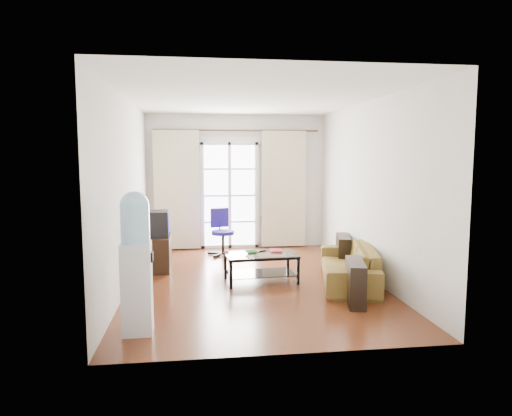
{
  "coord_description": "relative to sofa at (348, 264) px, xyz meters",
  "views": [
    {
      "loc": [
        -0.82,
        -6.65,
        1.85
      ],
      "look_at": [
        0.1,
        0.35,
        1.06
      ],
      "focal_mm": 32.0,
      "sensor_mm": 36.0,
      "label": 1
    }
  ],
  "objects": [
    {
      "name": "ceiling",
      "position": [
        -1.39,
        0.29,
        2.43
      ],
      "size": [
        5.2,
        5.2,
        0.0
      ],
      "primitive_type": "plane",
      "rotation": [
        3.14,
        0.0,
        0.0
      ],
      "color": "white",
      "rests_on": "wall_back"
    },
    {
      "name": "wall_front",
      "position": [
        -1.39,
        -2.31,
        1.08
      ],
      "size": [
        3.6,
        0.02,
        2.7
      ],
      "primitive_type": "cube",
      "color": "silver",
      "rests_on": "floor"
    },
    {
      "name": "coffee_table",
      "position": [
        -1.28,
        0.21,
        -0.0
      ],
      "size": [
        1.09,
        0.68,
        0.42
      ],
      "rotation": [
        0.0,
        0.0,
        0.08
      ],
      "color": "silver",
      "rests_on": "floor"
    },
    {
      "name": "tv_stand",
      "position": [
        -2.91,
        1.16,
        0.01
      ],
      "size": [
        0.52,
        0.77,
        0.57
      ],
      "primitive_type": "cube",
      "rotation": [
        0.0,
        0.0,
        0.0
      ],
      "color": "black",
      "rests_on": "floor"
    },
    {
      "name": "radiator",
      "position": [
        -0.59,
        2.79,
        0.06
      ],
      "size": [
        0.64,
        0.12,
        0.64
      ],
      "primitive_type": "cube",
      "color": "#99989B",
      "rests_on": "floor"
    },
    {
      "name": "curtain_rod",
      "position": [
        -1.39,
        2.79,
        2.11
      ],
      "size": [
        3.3,
        0.04,
        0.04
      ],
      "primitive_type": "cylinder",
      "rotation": [
        0.0,
        1.57,
        0.0
      ],
      "color": "#4C3F2D",
      "rests_on": "wall_back"
    },
    {
      "name": "wall_back",
      "position": [
        -1.39,
        2.89,
        1.08
      ],
      "size": [
        3.6,
        0.02,
        2.7
      ],
      "primitive_type": "cube",
      "color": "silver",
      "rests_on": "floor"
    },
    {
      "name": "bowl",
      "position": [
        -1.41,
        0.22,
        0.18
      ],
      "size": [
        0.3,
        0.3,
        0.05
      ],
      "primitive_type": "imported",
      "rotation": [
        0.0,
        0.0,
        0.25
      ],
      "color": "green",
      "rests_on": "coffee_table"
    },
    {
      "name": "remote",
      "position": [
        -1.26,
        0.39,
        0.16
      ],
      "size": [
        0.16,
        0.09,
        0.02
      ],
      "primitive_type": "cube",
      "rotation": [
        0.0,
        0.0,
        0.35
      ],
      "color": "black",
      "rests_on": "coffee_table"
    },
    {
      "name": "sofa",
      "position": [
        0.0,
        0.0,
        0.0
      ],
      "size": [
        2.21,
        1.59,
        0.55
      ],
      "primitive_type": "imported",
      "rotation": [
        0.0,
        0.0,
        -1.81
      ],
      "color": "brown",
      "rests_on": "floor"
    },
    {
      "name": "task_chair",
      "position": [
        -1.73,
        2.17,
        -0.01
      ],
      "size": [
        0.74,
        0.74,
        0.88
      ],
      "rotation": [
        0.0,
        0.0,
        0.27
      ],
      "color": "black",
      "rests_on": "floor"
    },
    {
      "name": "water_cooler",
      "position": [
        -2.84,
        -1.58,
        0.51
      ],
      "size": [
        0.33,
        0.31,
        1.51
      ],
      "rotation": [
        0.0,
        0.0,
        0.02
      ],
      "color": "silver",
      "rests_on": "floor"
    },
    {
      "name": "floor",
      "position": [
        -1.39,
        0.29,
        -0.27
      ],
      "size": [
        5.2,
        5.2,
        0.0
      ],
      "primitive_type": "plane",
      "color": "brown",
      "rests_on": "ground"
    },
    {
      "name": "wall_left",
      "position": [
        -3.19,
        0.29,
        1.08
      ],
      "size": [
        0.02,
        5.2,
        2.7
      ],
      "primitive_type": "cube",
      "color": "silver",
      "rests_on": "floor"
    },
    {
      "name": "curtain_right",
      "position": [
        -0.44,
        2.77,
        0.93
      ],
      "size": [
        0.9,
        0.07,
        2.35
      ],
      "primitive_type": "cube",
      "color": "beige",
      "rests_on": "curtain_rod"
    },
    {
      "name": "curtain_left",
      "position": [
        -2.59,
        2.77,
        0.93
      ],
      "size": [
        0.9,
        0.07,
        2.35
      ],
      "primitive_type": "cube",
      "color": "beige",
      "rests_on": "curtain_rod"
    },
    {
      "name": "wall_right",
      "position": [
        0.41,
        0.29,
        1.08
      ],
      "size": [
        0.02,
        5.2,
        2.7
      ],
      "primitive_type": "cube",
      "color": "silver",
      "rests_on": "floor"
    },
    {
      "name": "crt_tv",
      "position": [
        -2.9,
        1.13,
        0.5
      ],
      "size": [
        0.48,
        0.47,
        0.41
      ],
      "rotation": [
        0.0,
        0.0,
        0.06
      ],
      "color": "black",
      "rests_on": "tv_stand"
    },
    {
      "name": "book",
      "position": [
        -1.11,
        0.37,
        0.16
      ],
      "size": [
        0.21,
        0.26,
        0.02
      ],
      "primitive_type": "imported",
      "rotation": [
        0.0,
        0.0,
        -0.06
      ],
      "color": "#AC152B",
      "rests_on": "coffee_table"
    },
    {
      "name": "french_door",
      "position": [
        -1.54,
        2.83,
        0.8
      ],
      "size": [
        1.16,
        0.06,
        2.15
      ],
      "color": "white",
      "rests_on": "wall_back"
    }
  ]
}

